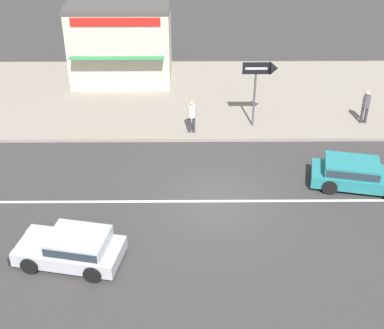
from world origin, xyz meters
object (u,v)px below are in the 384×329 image
(arrow_signboard, at_px, (268,73))
(hatchback_teal_0, at_px, (357,173))
(shopfront_mid_block, at_px, (121,40))
(hatchback_silver_1, at_px, (73,247))
(pedestrian_mid_kerb, at_px, (366,104))
(pedestrian_near_clock, at_px, (192,114))

(arrow_signboard, bearing_deg, hatchback_teal_0, -58.29)
(hatchback_teal_0, distance_m, shopfront_mid_block, 15.36)
(hatchback_silver_1, relative_size, shopfront_mid_block, 0.68)
(hatchback_teal_0, relative_size, arrow_signboard, 1.29)
(pedestrian_mid_kerb, bearing_deg, arrow_signboard, -176.74)
(pedestrian_mid_kerb, bearing_deg, pedestrian_near_clock, -173.76)
(hatchback_silver_1, distance_m, shopfront_mid_block, 15.64)
(hatchback_silver_1, bearing_deg, hatchback_teal_0, 22.72)
(arrow_signboard, relative_size, shopfront_mid_block, 0.58)
(hatchback_teal_0, relative_size, pedestrian_near_clock, 2.63)
(shopfront_mid_block, bearing_deg, arrow_signboard, -39.96)
(hatchback_teal_0, distance_m, hatchback_silver_1, 11.38)
(arrow_signboard, height_order, pedestrian_near_clock, arrow_signboard)
(arrow_signboard, bearing_deg, hatchback_silver_1, -128.22)
(arrow_signboard, distance_m, shopfront_mid_block, 9.58)
(hatchback_silver_1, height_order, pedestrian_near_clock, pedestrian_near_clock)
(pedestrian_mid_kerb, distance_m, shopfront_mid_block, 13.58)
(arrow_signboard, distance_m, pedestrian_mid_kerb, 5.17)
(arrow_signboard, relative_size, pedestrian_near_clock, 2.03)
(arrow_signboard, relative_size, pedestrian_mid_kerb, 1.93)
(shopfront_mid_block, bearing_deg, hatchback_silver_1, -90.27)
(pedestrian_near_clock, bearing_deg, shopfront_mid_block, 119.67)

